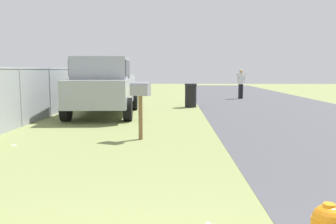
{
  "coord_description": "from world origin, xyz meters",
  "views": [
    {
      "loc": [
        -1.32,
        -0.4,
        1.65
      ],
      "look_at": [
        4.53,
        -0.28,
        0.93
      ],
      "focal_mm": 36.98,
      "sensor_mm": 36.0,
      "label": 1
    }
  ],
  "objects_px": {
    "trash_bin": "(191,95)",
    "pedestrian": "(241,82)",
    "mailbox": "(140,94)",
    "pickup_truck": "(103,85)"
  },
  "relations": [
    {
      "from": "mailbox",
      "to": "pedestrian",
      "type": "distance_m",
      "value": 12.67
    },
    {
      "from": "trash_bin",
      "to": "mailbox",
      "type": "bearing_deg",
      "value": 168.12
    },
    {
      "from": "mailbox",
      "to": "pickup_truck",
      "type": "relative_size",
      "value": 0.28
    },
    {
      "from": "pedestrian",
      "to": "trash_bin",
      "type": "bearing_deg",
      "value": -44.0
    },
    {
      "from": "trash_bin",
      "to": "pedestrian",
      "type": "bearing_deg",
      "value": -33.6
    },
    {
      "from": "trash_bin",
      "to": "pedestrian",
      "type": "relative_size",
      "value": 0.62
    },
    {
      "from": "mailbox",
      "to": "trash_bin",
      "type": "relative_size",
      "value": 1.31
    },
    {
      "from": "pickup_truck",
      "to": "trash_bin",
      "type": "relative_size",
      "value": 4.7
    },
    {
      "from": "mailbox",
      "to": "pedestrian",
      "type": "relative_size",
      "value": 0.81
    },
    {
      "from": "mailbox",
      "to": "trash_bin",
      "type": "height_order",
      "value": "mailbox"
    }
  ]
}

